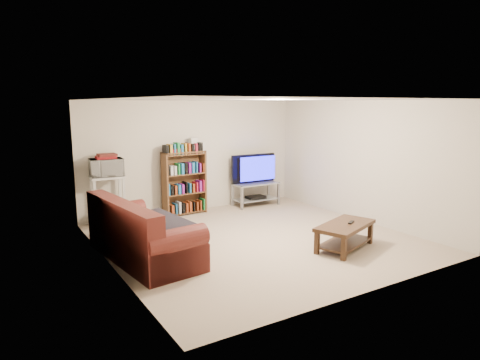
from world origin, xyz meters
TOP-DOWN VIEW (x-y plane):
  - floor at (0.00, 0.00)m, footprint 5.00×5.00m
  - ceiling at (0.00, 0.00)m, footprint 5.00×5.00m
  - wall_back at (0.00, 2.50)m, footprint 5.00×0.00m
  - wall_front at (0.00, -2.50)m, footprint 5.00×0.00m
  - wall_left at (-2.50, 0.00)m, footprint 0.00×5.00m
  - wall_right at (2.50, 0.00)m, footprint 0.00×5.00m
  - sofa at (-2.06, 0.12)m, footprint 1.19×2.27m
  - blanket at (-1.86, -0.00)m, footprint 1.04×1.24m
  - cat at (-1.88, 0.20)m, footprint 0.31×0.62m
  - coffee_table at (0.95, -1.15)m, footprint 1.27×0.93m
  - remote at (1.07, -1.16)m, footprint 0.19×0.14m
  - tv_stand at (1.39, 2.13)m, footprint 1.07×0.49m
  - television at (1.39, 2.13)m, footprint 1.14×0.17m
  - dvd_player at (1.39, 2.13)m, footprint 0.43×0.30m
  - bookshelf at (-0.35, 2.25)m, footprint 0.95×0.34m
  - shelf_clutter at (-0.25, 2.27)m, footprint 0.69×0.24m
  - microwave_stand at (-1.97, 2.20)m, footprint 0.64×0.49m
  - microwave at (-1.97, 2.20)m, footprint 0.63×0.45m
  - game_boxes at (-1.97, 2.20)m, footprint 0.38×0.34m

SIDE VIEW (x-z plane):
  - floor at x=0.00m, z-range 0.00..0.00m
  - dvd_player at x=1.39m, z-range 0.16..0.22m
  - coffee_table at x=0.95m, z-range 0.08..0.50m
  - sofa at x=-2.06m, z-range -0.14..0.79m
  - tv_stand at x=1.39m, z-range 0.09..0.62m
  - remote at x=1.07m, z-range 0.42..0.44m
  - blanket at x=-1.86m, z-range 0.45..0.64m
  - cat at x=-1.88m, z-range 0.52..0.69m
  - microwave_stand at x=-1.97m, z-range 0.14..1.11m
  - bookshelf at x=-0.35m, z-range 0.02..1.37m
  - television at x=1.39m, z-range 0.53..1.19m
  - microwave at x=-1.97m, z-range 0.98..1.31m
  - wall_back at x=0.00m, z-range -1.30..3.70m
  - wall_front at x=0.00m, z-range -1.30..3.70m
  - wall_left at x=-2.50m, z-range -1.30..3.70m
  - wall_right at x=2.50m, z-range -1.30..3.70m
  - game_boxes at x=-1.97m, z-range 1.31..1.36m
  - shelf_clutter at x=-0.25m, z-range 1.31..1.59m
  - ceiling at x=0.00m, z-range 2.40..2.40m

